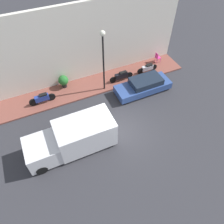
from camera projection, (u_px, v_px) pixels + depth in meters
The scene contains 11 objects.
ground_plane at pixel (120, 132), 14.66m from camera, with size 60.00×60.00×0.00m, color #2D2D33.
sidewalk at pixel (93, 85), 17.69m from camera, with size 2.31×15.77×0.11m.
building_facade at pixel (84, 44), 16.22m from camera, with size 0.30×15.77×6.11m.
parked_car at pixel (144, 85), 16.88m from camera, with size 1.61×4.36×1.19m.
delivery_van at pixel (72, 138), 13.09m from camera, with size 2.00×5.33×2.04m.
motorcycle_blue at pixel (42, 98), 15.99m from camera, with size 0.30×1.94×0.81m.
scooter_silver at pixel (147, 68), 18.43m from camera, with size 0.30×1.87×0.73m.
motorcycle_black at pixel (121, 76), 17.69m from camera, with size 0.30×2.04×0.80m.
streetlamp at pixel (103, 52), 14.81m from camera, with size 0.38×0.38×4.90m.
potted_plant at pixel (63, 81), 17.05m from camera, with size 0.78×0.78×1.04m.
cafe_chair at pixel (157, 57), 19.30m from camera, with size 0.40×0.40×0.90m.
Camera 1 is at (-7.65, 4.08, 11.91)m, focal length 35.00 mm.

